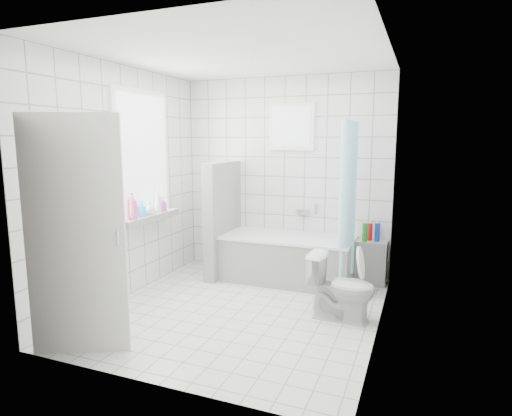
% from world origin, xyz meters
% --- Properties ---
extents(ground, '(3.00, 3.00, 0.00)m').
position_xyz_m(ground, '(0.00, 0.00, 0.00)').
color(ground, white).
rests_on(ground, ground).
extents(ceiling, '(3.00, 3.00, 0.00)m').
position_xyz_m(ceiling, '(0.00, 0.00, 2.60)').
color(ceiling, white).
rests_on(ceiling, ground).
extents(wall_back, '(2.80, 0.02, 2.60)m').
position_xyz_m(wall_back, '(0.00, 1.50, 1.30)').
color(wall_back, white).
rests_on(wall_back, ground).
extents(wall_front, '(2.80, 0.02, 2.60)m').
position_xyz_m(wall_front, '(0.00, -1.50, 1.30)').
color(wall_front, white).
rests_on(wall_front, ground).
extents(wall_left, '(0.02, 3.00, 2.60)m').
position_xyz_m(wall_left, '(-1.40, 0.00, 1.30)').
color(wall_left, white).
rests_on(wall_left, ground).
extents(wall_right, '(0.02, 3.00, 2.60)m').
position_xyz_m(wall_right, '(1.40, 0.00, 1.30)').
color(wall_right, white).
rests_on(wall_right, ground).
extents(window_left, '(0.01, 0.90, 1.40)m').
position_xyz_m(window_left, '(-1.35, 0.30, 1.60)').
color(window_left, white).
rests_on(window_left, wall_left).
extents(window_back, '(0.50, 0.01, 0.50)m').
position_xyz_m(window_back, '(0.10, 1.46, 1.95)').
color(window_back, white).
rests_on(window_back, wall_back).
extents(window_sill, '(0.18, 1.02, 0.08)m').
position_xyz_m(window_sill, '(-1.31, 0.30, 0.86)').
color(window_sill, white).
rests_on(window_sill, wall_left).
extents(door, '(0.74, 0.39, 2.00)m').
position_xyz_m(door, '(-0.89, -1.30, 1.00)').
color(door, silver).
rests_on(door, ground).
extents(bathtub, '(1.64, 0.77, 0.58)m').
position_xyz_m(bathtub, '(0.18, 1.12, 0.29)').
color(bathtub, white).
rests_on(bathtub, ground).
extents(partition_wall, '(0.15, 0.85, 1.50)m').
position_xyz_m(partition_wall, '(-0.71, 1.07, 0.75)').
color(partition_wall, white).
rests_on(partition_wall, ground).
extents(tiled_ledge, '(0.40, 0.24, 0.55)m').
position_xyz_m(tiled_ledge, '(1.17, 1.38, 0.28)').
color(tiled_ledge, white).
rests_on(tiled_ledge, ground).
extents(toilet, '(0.66, 0.39, 0.67)m').
position_xyz_m(toilet, '(1.03, 0.17, 0.33)').
color(toilet, white).
rests_on(toilet, ground).
extents(curtain_rod, '(0.02, 0.80, 0.02)m').
position_xyz_m(curtain_rod, '(0.94, 1.10, 2.00)').
color(curtain_rod, silver).
rests_on(curtain_rod, wall_back).
extents(shower_curtain, '(0.14, 0.48, 1.78)m').
position_xyz_m(shower_curtain, '(0.94, 0.97, 1.10)').
color(shower_curtain, '#53EDF4').
rests_on(shower_curtain, curtain_rod).
extents(tub_faucet, '(0.18, 0.06, 0.06)m').
position_xyz_m(tub_faucet, '(0.28, 1.46, 0.85)').
color(tub_faucet, silver).
rests_on(tub_faucet, wall_back).
extents(sill_bottles, '(0.17, 0.73, 0.30)m').
position_xyz_m(sill_bottles, '(-1.30, 0.25, 1.02)').
color(sill_bottles, silver).
rests_on(sill_bottles, window_sill).
extents(ledge_bottles, '(0.20, 0.16, 0.23)m').
position_xyz_m(ledge_bottles, '(1.16, 1.37, 0.66)').
color(ledge_bottles, red).
rests_on(ledge_bottles, tiled_ledge).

